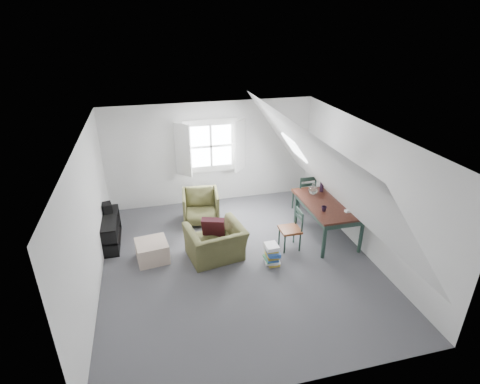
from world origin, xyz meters
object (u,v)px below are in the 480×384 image
object	(u,v)px
armchair_far	(201,221)
ottoman	(152,251)
dining_chair_near	(292,229)
magazine_stack	(272,254)
armchair_near	(216,257)
dining_table	(328,207)
media_shelf	(109,232)
dining_chair_far	(304,193)

from	to	relation	value
armchair_far	ottoman	size ratio (longest dim) A/B	1.40
dining_chair_near	magazine_stack	world-z (taller)	dining_chair_near
armchair_far	armchair_near	bearing A→B (deg)	-81.90
dining_table	dining_chair_near	size ratio (longest dim) A/B	1.88
armchair_far	dining_table	xyz separation A→B (m)	(2.46, -1.30, 0.69)
armchair_far	ottoman	distance (m)	1.71
armchair_near	dining_table	xyz separation A→B (m)	(2.41, 0.20, 0.69)
ottoman	media_shelf	size ratio (longest dim) A/B	0.50
dining_table	dining_chair_far	world-z (taller)	dining_chair_far
ottoman	dining_chair_far	xyz separation A→B (m)	(3.58, 1.12, 0.31)
dining_table	media_shelf	distance (m)	4.52
dining_chair_far	dining_chair_near	distance (m)	1.63
armchair_far	dining_chair_near	world-z (taller)	dining_chair_near
ottoman	armchair_far	bearing A→B (deg)	48.05
ottoman	magazine_stack	bearing A→B (deg)	-17.36
ottoman	dining_chair_far	size ratio (longest dim) A/B	0.60
armchair_far	magazine_stack	distance (m)	2.22
media_shelf	magazine_stack	bearing A→B (deg)	-28.58
dining_table	media_shelf	world-z (taller)	dining_table
ottoman	dining_chair_far	bearing A→B (deg)	17.43
media_shelf	armchair_near	bearing A→B (deg)	-29.32
ottoman	media_shelf	distance (m)	1.14
armchair_near	armchair_far	bearing A→B (deg)	-98.17
media_shelf	magazine_stack	distance (m)	3.35
dining_table	dining_chair_near	distance (m)	0.93
armchair_near	dining_chair_far	xyz separation A→B (m)	(2.39, 1.36, 0.50)
dining_chair_far	media_shelf	size ratio (longest dim) A/B	0.83
armchair_near	magazine_stack	world-z (taller)	magazine_stack
armchair_near	ottoman	world-z (taller)	ottoman
armchair_far	dining_table	distance (m)	2.87
armchair_far	dining_chair_far	world-z (taller)	dining_chair_far
dining_chair_near	magazine_stack	size ratio (longest dim) A/B	2.09
dining_chair_far	magazine_stack	xyz separation A→B (m)	(-1.39, -1.81, -0.30)
armchair_far	dining_chair_near	bearing A→B (deg)	-37.74
ottoman	magazine_stack	size ratio (longest dim) A/B	1.43
armchair_far	dining_chair_far	xyz separation A→B (m)	(2.44, -0.14, 0.50)
armchair_near	magazine_stack	distance (m)	1.11
armchair_near	ottoman	distance (m)	1.23
armchair_near	dining_chair_near	xyz separation A→B (m)	(1.54, -0.03, 0.44)
ottoman	dining_table	bearing A→B (deg)	-0.50
ottoman	dining_table	size ratio (longest dim) A/B	0.36
dining_table	magazine_stack	distance (m)	1.63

